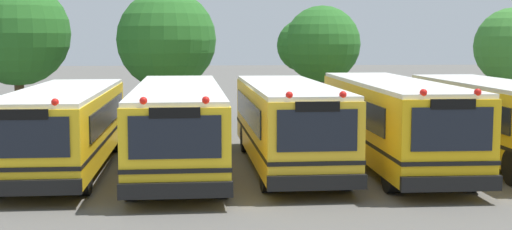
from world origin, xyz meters
The scene contains 9 objects.
ground_plane centered at (0.00, 0.00, 0.00)m, with size 160.00×160.00×0.00m, color #595651.
school_bus_0 centered at (-6.74, -0.03, 1.35)m, with size 2.66×10.19×2.57m.
school_bus_1 centered at (-3.35, 0.16, 1.39)m, with size 2.80×11.72×2.64m.
school_bus_2 centered at (-0.03, -0.18, 1.41)m, with size 2.61×9.86×2.69m.
school_bus_3 centered at (3.23, -0.08, 1.45)m, with size 2.50×10.76×2.76m.
school_bus_4 centered at (6.73, 0.21, 1.41)m, with size 2.66×10.19×2.68m.
tree_0 centered at (-10.91, 11.00, 4.24)m, with size 4.70×4.70×6.50m.
tree_1 centered at (-4.08, 10.86, 3.86)m, with size 4.54×4.54×6.14m.
tree_2 centered at (2.44, 9.12, 3.66)m, with size 3.61×3.34×5.36m.
Camera 1 is at (-2.66, -21.05, 3.94)m, focal length 48.75 mm.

